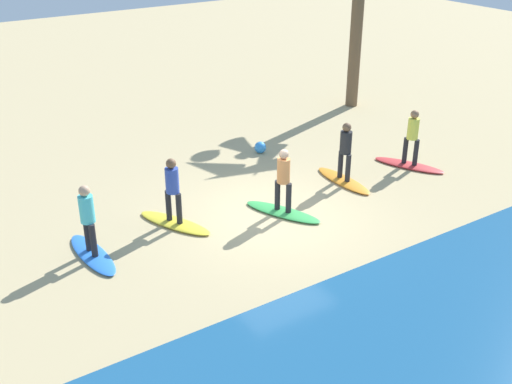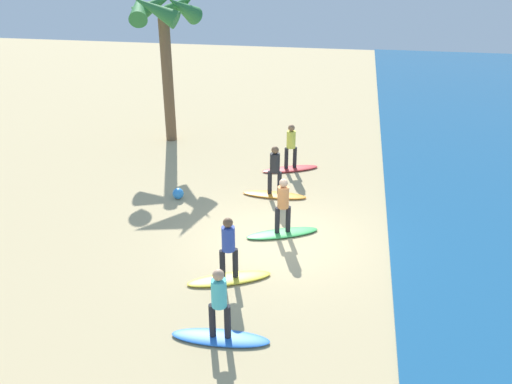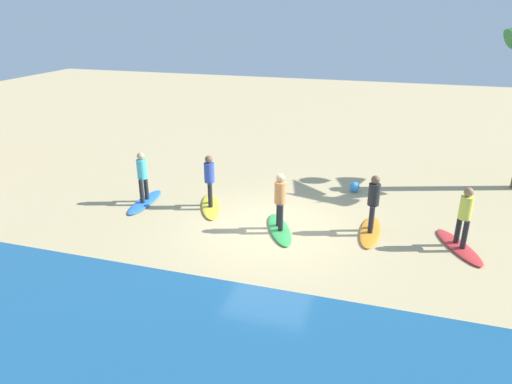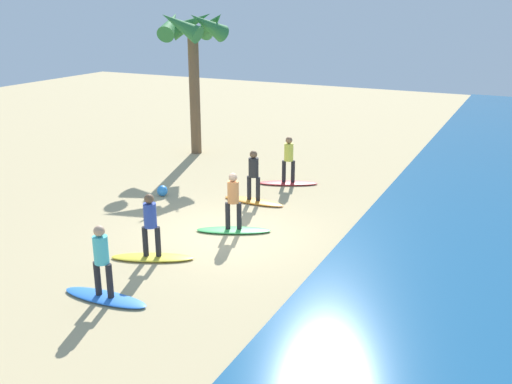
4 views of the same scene
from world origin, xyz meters
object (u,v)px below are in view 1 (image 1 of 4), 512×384
(surfer_orange, at_px, (345,147))
(surfboard_yellow, at_px, (175,223))
(surfer_green, at_px, (283,176))
(surfboard_blue, at_px, (93,254))
(surfer_red, at_px, (413,133))
(surfboard_red, at_px, (409,165))
(surfboard_orange, at_px, (343,180))
(surfboard_green, at_px, (283,212))
(beach_ball, at_px, (260,147))
(surfer_blue, at_px, (87,215))
(surfer_yellow, at_px, (172,186))

(surfer_orange, xyz_separation_m, surfboard_yellow, (5.02, -0.36, -0.99))
(surfer_green, xyz_separation_m, surfboard_blue, (4.69, -0.66, -0.99))
(surfer_red, relative_size, surfer_orange, 1.00)
(surfboard_red, distance_m, surfer_green, 4.93)
(surfboard_orange, distance_m, surfboard_blue, 7.20)
(surfboard_green, bearing_deg, beach_ball, 129.91)
(surfer_orange, relative_size, surfer_blue, 1.00)
(surfer_yellow, bearing_deg, surfer_green, 158.87)
(surfboard_green, height_order, surfer_blue, surfer_blue)
(surfboard_orange, xyz_separation_m, surfboard_yellow, (5.02, -0.36, 0.00))
(surfboard_orange, relative_size, beach_ball, 5.82)
(surfer_red, bearing_deg, surfboard_blue, -1.69)
(surfboard_red, xyz_separation_m, surfer_blue, (9.51, -0.28, 0.99))
(surfboard_red, height_order, surfer_blue, surfer_blue)
(surfer_orange, height_order, surfboard_yellow, surfer_orange)
(surfer_red, distance_m, surfboard_green, 4.93)
(surfer_orange, height_order, surfer_blue, same)
(surfboard_red, xyz_separation_m, beach_ball, (3.06, -3.28, 0.14))
(surfer_orange, distance_m, beach_ball, 3.25)
(surfboard_orange, relative_size, surfboard_green, 1.00)
(surfboard_green, bearing_deg, surfer_green, 155.55)
(surfer_yellow, height_order, surfer_blue, same)
(surfboard_red, height_order, surfer_green, surfer_green)
(surfer_blue, bearing_deg, surfer_green, 171.99)
(surfer_green, height_order, surfboard_yellow, surfer_green)
(surfer_green, relative_size, surfboard_blue, 0.78)
(surfboard_red, distance_m, surfer_red, 0.99)
(surfer_blue, bearing_deg, surfer_orange, 179.61)
(surfboard_red, relative_size, surfer_orange, 1.28)
(surfer_green, bearing_deg, surfboard_yellow, -21.13)
(surfboard_red, bearing_deg, surfboard_yellow, -119.09)
(surfboard_red, bearing_deg, surfer_blue, -116.15)
(surfer_orange, height_order, surfboard_blue, surfer_orange)
(surfer_red, relative_size, surfer_blue, 1.00)
(surfboard_yellow, xyz_separation_m, surfer_blue, (2.18, 0.31, 0.99))
(surfboard_red, bearing_deg, surfboard_orange, -120.21)
(surfboard_blue, bearing_deg, surfer_green, 79.15)
(surfboard_red, relative_size, surfboard_yellow, 1.00)
(surfboard_blue, bearing_deg, surfboard_yellow, 95.33)
(surfer_yellow, xyz_separation_m, surfer_blue, (2.18, 0.31, 0.00))
(surfer_yellow, bearing_deg, surfboard_yellow, 0.00)
(surfer_red, distance_m, beach_ball, 4.57)
(surfer_yellow, relative_size, beach_ball, 4.55)
(surfer_blue, bearing_deg, surfboard_orange, 179.61)
(surfboard_red, relative_size, surfer_red, 1.28)
(surfboard_orange, distance_m, surfboard_green, 2.58)
(surfer_red, relative_size, surfboard_yellow, 0.78)
(surfer_green, bearing_deg, surfer_yellow, -21.13)
(surfer_green, bearing_deg, surfer_red, -175.49)
(surfboard_red, relative_size, surfer_green, 1.28)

